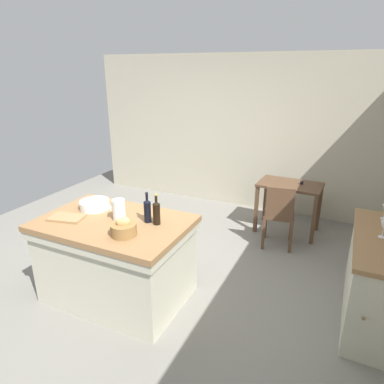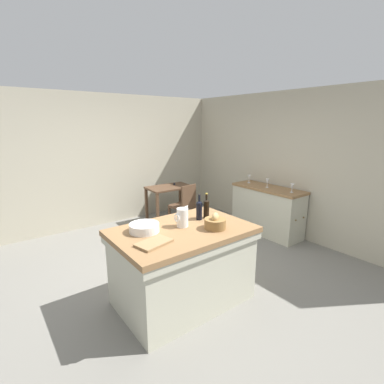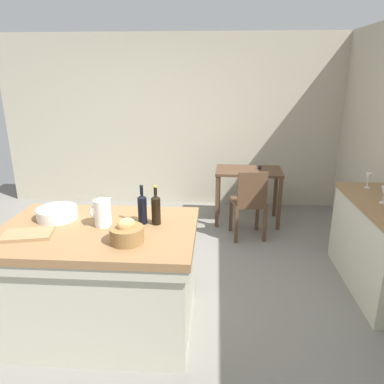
{
  "view_description": "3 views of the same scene",
  "coord_description": "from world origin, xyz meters",
  "px_view_note": "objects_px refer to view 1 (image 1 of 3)",
  "views": [
    {
      "loc": [
        1.84,
        -3.07,
        2.35
      ],
      "look_at": [
        0.38,
        0.04,
        1.1
      ],
      "focal_mm": 31.91,
      "sensor_mm": 36.0,
      "label": 1
    },
    {
      "loc": [
        -1.91,
        -2.96,
        2.04
      ],
      "look_at": [
        0.47,
        0.18,
        1.07
      ],
      "focal_mm": 26.32,
      "sensor_mm": 36.0,
      "label": 2
    },
    {
      "loc": [
        0.68,
        -3.06,
        2.03
      ],
      "look_at": [
        0.47,
        0.1,
        0.99
      ],
      "focal_mm": 34.04,
      "sensor_mm": 36.0,
      "label": 3
    }
  ],
  "objects_px": {
    "side_cabinet": "(376,279)",
    "pitcher": "(119,209)",
    "bread_basket": "(124,229)",
    "wine_bottle_amber": "(147,210)",
    "wine_glass_left": "(384,227)",
    "wash_bowl": "(95,205)",
    "cutting_board": "(67,218)",
    "wooden_chair": "(279,214)",
    "wine_bottle_dark": "(157,212)",
    "island_table": "(116,256)",
    "writing_desk": "(290,192)"
  },
  "relations": [
    {
      "from": "island_table",
      "to": "side_cabinet",
      "type": "height_order",
      "value": "island_table"
    },
    {
      "from": "writing_desk",
      "to": "pitcher",
      "type": "relative_size",
      "value": 3.62
    },
    {
      "from": "side_cabinet",
      "to": "wine_bottle_amber",
      "type": "distance_m",
      "value": 2.32
    },
    {
      "from": "cutting_board",
      "to": "pitcher",
      "type": "bearing_deg",
      "value": 24.1
    },
    {
      "from": "island_table",
      "to": "wooden_chair",
      "type": "height_order",
      "value": "wooden_chair"
    },
    {
      "from": "bread_basket",
      "to": "pitcher",
      "type": "bearing_deg",
      "value": 132.88
    },
    {
      "from": "pitcher",
      "to": "cutting_board",
      "type": "relative_size",
      "value": 0.74
    },
    {
      "from": "side_cabinet",
      "to": "wine_bottle_dark",
      "type": "bearing_deg",
      "value": -162.34
    },
    {
      "from": "island_table",
      "to": "wash_bowl",
      "type": "distance_m",
      "value": 0.62
    },
    {
      "from": "pitcher",
      "to": "wine_bottle_dark",
      "type": "height_order",
      "value": "wine_bottle_dark"
    },
    {
      "from": "bread_basket",
      "to": "wine_bottle_amber",
      "type": "xyz_separation_m",
      "value": [
        0.05,
        0.34,
        0.06
      ]
    },
    {
      "from": "wash_bowl",
      "to": "wooden_chair",
      "type": "bearing_deg",
      "value": 44.03
    },
    {
      "from": "side_cabinet",
      "to": "wine_bottle_amber",
      "type": "bearing_deg",
      "value": -163.31
    },
    {
      "from": "wine_glass_left",
      "to": "side_cabinet",
      "type": "bearing_deg",
      "value": -26.32
    },
    {
      "from": "bread_basket",
      "to": "wine_bottle_dark",
      "type": "distance_m",
      "value": 0.37
    },
    {
      "from": "pitcher",
      "to": "wooden_chair",
      "type": "bearing_deg",
      "value": 53.89
    },
    {
      "from": "pitcher",
      "to": "wine_glass_left",
      "type": "height_order",
      "value": "pitcher"
    },
    {
      "from": "wash_bowl",
      "to": "wine_glass_left",
      "type": "xyz_separation_m",
      "value": [
        2.84,
        0.61,
        0.05
      ]
    },
    {
      "from": "pitcher",
      "to": "cutting_board",
      "type": "bearing_deg",
      "value": -155.9
    },
    {
      "from": "pitcher",
      "to": "bread_basket",
      "type": "bearing_deg",
      "value": -47.12
    },
    {
      "from": "wine_glass_left",
      "to": "writing_desk",
      "type": "bearing_deg",
      "value": 124.31
    },
    {
      "from": "island_table",
      "to": "cutting_board",
      "type": "xyz_separation_m",
      "value": [
        -0.46,
        -0.17,
        0.43
      ]
    },
    {
      "from": "wooden_chair",
      "to": "pitcher",
      "type": "bearing_deg",
      "value": -126.11
    },
    {
      "from": "wash_bowl",
      "to": "wine_bottle_dark",
      "type": "distance_m",
      "value": 0.83
    },
    {
      "from": "side_cabinet",
      "to": "pitcher",
      "type": "xyz_separation_m",
      "value": [
        -2.44,
        -0.71,
        0.56
      ]
    },
    {
      "from": "side_cabinet",
      "to": "bread_basket",
      "type": "height_order",
      "value": "bread_basket"
    },
    {
      "from": "pitcher",
      "to": "cutting_board",
      "type": "xyz_separation_m",
      "value": [
        -0.5,
        -0.22,
        -0.1
      ]
    },
    {
      "from": "side_cabinet",
      "to": "wine_glass_left",
      "type": "relative_size",
      "value": 8.71
    },
    {
      "from": "island_table",
      "to": "bread_basket",
      "type": "relative_size",
      "value": 6.34
    },
    {
      "from": "bread_basket",
      "to": "wine_bottle_dark",
      "type": "relative_size",
      "value": 0.76
    },
    {
      "from": "wine_glass_left",
      "to": "cutting_board",
      "type": "bearing_deg",
      "value": -161.97
    },
    {
      "from": "pitcher",
      "to": "wine_bottle_dark",
      "type": "relative_size",
      "value": 0.81
    },
    {
      "from": "side_cabinet",
      "to": "bread_basket",
      "type": "relative_size",
      "value": 5.76
    },
    {
      "from": "wooden_chair",
      "to": "pitcher",
      "type": "distance_m",
      "value": 2.25
    },
    {
      "from": "side_cabinet",
      "to": "island_table",
      "type": "bearing_deg",
      "value": -162.83
    },
    {
      "from": "wine_bottle_dark",
      "to": "wine_bottle_amber",
      "type": "relative_size",
      "value": 1.0
    },
    {
      "from": "wash_bowl",
      "to": "cutting_board",
      "type": "height_order",
      "value": "wash_bowl"
    },
    {
      "from": "wine_bottle_dark",
      "to": "wooden_chair",
      "type": "bearing_deg",
      "value": 62.56
    },
    {
      "from": "writing_desk",
      "to": "bread_basket",
      "type": "xyz_separation_m",
      "value": [
        -1.07,
        -2.61,
        0.33
      ]
    },
    {
      "from": "side_cabinet",
      "to": "wine_bottle_amber",
      "type": "height_order",
      "value": "wine_bottle_amber"
    },
    {
      "from": "wooden_chair",
      "to": "bread_basket",
      "type": "relative_size",
      "value": 3.8
    },
    {
      "from": "wash_bowl",
      "to": "bread_basket",
      "type": "height_order",
      "value": "bread_basket"
    },
    {
      "from": "wash_bowl",
      "to": "wine_glass_left",
      "type": "bearing_deg",
      "value": 12.09
    },
    {
      "from": "writing_desk",
      "to": "wash_bowl",
      "type": "distance_m",
      "value": 2.83
    },
    {
      "from": "side_cabinet",
      "to": "wooden_chair",
      "type": "distance_m",
      "value": 1.57
    },
    {
      "from": "wooden_chair",
      "to": "cutting_board",
      "type": "bearing_deg",
      "value": -131.88
    },
    {
      "from": "pitcher",
      "to": "wine_bottle_amber",
      "type": "relative_size",
      "value": 0.81
    },
    {
      "from": "island_table",
      "to": "cutting_board",
      "type": "distance_m",
      "value": 0.65
    },
    {
      "from": "wash_bowl",
      "to": "cutting_board",
      "type": "distance_m",
      "value": 0.35
    },
    {
      "from": "wine_bottle_dark",
      "to": "wash_bowl",
      "type": "bearing_deg",
      "value": 176.21
    }
  ]
}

